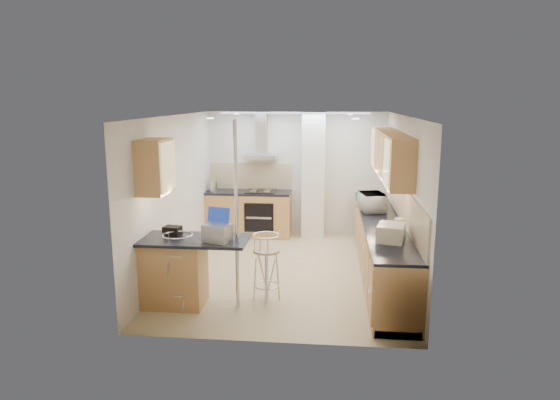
# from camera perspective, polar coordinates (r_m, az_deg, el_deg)

# --- Properties ---
(ground) EXTENTS (4.80, 4.80, 0.00)m
(ground) POSITION_cam_1_polar(r_m,az_deg,el_deg) (8.18, 0.73, -8.17)
(ground) COLOR tan
(ground) RESTS_ON ground
(room_shell) EXTENTS (3.64, 4.84, 2.51)m
(room_shell) POSITION_cam_1_polar(r_m,az_deg,el_deg) (8.14, 3.26, 2.93)
(room_shell) COLOR silver
(room_shell) RESTS_ON ground
(right_counter) EXTENTS (0.63, 4.40, 0.92)m
(right_counter) POSITION_cam_1_polar(r_m,az_deg,el_deg) (8.05, 11.48, -5.28)
(right_counter) COLOR tan
(right_counter) RESTS_ON ground
(back_counter) EXTENTS (1.70, 0.63, 0.92)m
(back_counter) POSITION_cam_1_polar(r_m,az_deg,el_deg) (10.17, -3.59, -1.54)
(back_counter) COLOR tan
(back_counter) RESTS_ON ground
(peninsula) EXTENTS (1.47, 0.72, 0.94)m
(peninsula) POSITION_cam_1_polar(r_m,az_deg,el_deg) (6.86, -9.83, -8.08)
(peninsula) COLOR tan
(peninsula) RESTS_ON ground
(microwave) EXTENTS (0.47, 0.61, 0.30)m
(microwave) POSITION_cam_1_polar(r_m,az_deg,el_deg) (8.39, 10.50, -0.26)
(microwave) COLOR white
(microwave) RESTS_ON right_counter
(laptop) EXTENTS (0.39, 0.33, 0.23)m
(laptop) POSITION_cam_1_polar(r_m,az_deg,el_deg) (6.51, -7.20, -3.75)
(laptop) COLOR #9FA2A7
(laptop) RESTS_ON peninsula
(bag) EXTENTS (0.25, 0.20, 0.12)m
(bag) POSITION_cam_1_polar(r_m,az_deg,el_deg) (6.92, -12.20, -3.45)
(bag) COLOR black
(bag) RESTS_ON peninsula
(bar_stool_near) EXTENTS (0.42, 0.42, 1.03)m
(bar_stool_near) POSITION_cam_1_polar(r_m,az_deg,el_deg) (6.79, -11.46, -7.98)
(bar_stool_near) COLOR tan
(bar_stool_near) RESTS_ON ground
(bar_stool_end) EXTENTS (0.50, 0.50, 0.96)m
(bar_stool_end) POSITION_cam_1_polar(r_m,az_deg,el_deg) (6.93, -1.57, -7.70)
(bar_stool_end) COLOR tan
(bar_stool_end) RESTS_ON ground
(jar_a) EXTENTS (0.14, 0.14, 0.17)m
(jar_a) POSITION_cam_1_polar(r_m,az_deg,el_deg) (8.87, 11.84, -0.10)
(jar_a) COLOR beige
(jar_a) RESTS_ON right_counter
(jar_b) EXTENTS (0.14, 0.14, 0.16)m
(jar_b) POSITION_cam_1_polar(r_m,az_deg,el_deg) (9.01, 11.87, 0.04)
(jar_b) COLOR beige
(jar_b) RESTS_ON right_counter
(jar_c) EXTENTS (0.17, 0.17, 0.22)m
(jar_c) POSITION_cam_1_polar(r_m,az_deg,el_deg) (7.04, 13.46, -2.98)
(jar_c) COLOR beige
(jar_c) RESTS_ON right_counter
(jar_d) EXTENTS (0.11, 0.11, 0.14)m
(jar_d) POSITION_cam_1_polar(r_m,az_deg,el_deg) (7.16, 11.60, -3.01)
(jar_d) COLOR white
(jar_d) RESTS_ON right_counter
(bread_bin) EXTENTS (0.43, 0.49, 0.22)m
(bread_bin) POSITION_cam_1_polar(r_m,az_deg,el_deg) (6.71, 12.58, -3.66)
(bread_bin) COLOR beige
(bread_bin) RESTS_ON right_counter
(kettle) EXTENTS (0.16, 0.16, 0.24)m
(kettle) POSITION_cam_1_polar(r_m,az_deg,el_deg) (10.09, -7.64, 1.63)
(kettle) COLOR #B8BBBD
(kettle) RESTS_ON back_counter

